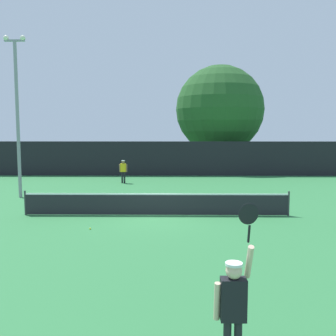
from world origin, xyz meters
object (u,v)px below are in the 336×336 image
(player_receiving, at_px, (123,169))
(parked_car_mid, at_px, (180,159))
(player_serving, at_px, (234,301))
(tennis_ball, at_px, (90,229))
(large_tree, at_px, (220,110))
(light_pole, at_px, (17,107))
(parked_car_near, at_px, (137,159))

(player_receiving, relative_size, parked_car_mid, 0.36)
(player_serving, height_order, parked_car_mid, player_serving)
(player_serving, bearing_deg, parked_car_mid, 90.31)
(tennis_ball, xyz_separation_m, large_tree, (7.49, 21.97, 5.65))
(player_serving, distance_m, large_tree, 30.80)
(player_serving, relative_size, parked_car_mid, 0.58)
(large_tree, bearing_deg, player_receiving, -129.98)
(player_serving, height_order, light_pole, light_pole)
(parked_car_near, xyz_separation_m, parked_car_mid, (4.41, 0.21, 0.00))
(player_serving, relative_size, large_tree, 0.26)
(parked_car_near, height_order, parked_car_mid, same)
(player_receiving, xyz_separation_m, light_pole, (-4.96, -5.77, 3.95))
(large_tree, relative_size, parked_car_near, 2.26)
(parked_car_near, bearing_deg, player_serving, -78.01)
(player_serving, bearing_deg, parked_car_near, 97.93)
(player_receiving, bearing_deg, parked_car_near, -89.01)
(player_serving, xyz_separation_m, parked_car_mid, (-0.18, 33.18, -0.38))
(parked_car_mid, bearing_deg, large_tree, -29.87)
(player_receiving, relative_size, light_pole, 0.19)
(player_receiving, height_order, large_tree, large_tree)
(tennis_ball, bearing_deg, player_serving, -64.38)
(player_serving, relative_size, player_receiving, 1.60)
(player_serving, distance_m, player_receiving, 21.30)
(player_receiving, relative_size, parked_car_near, 0.37)
(light_pole, relative_size, large_tree, 0.89)
(player_serving, distance_m, tennis_ball, 9.26)
(light_pole, bearing_deg, tennis_ball, -51.69)
(large_tree, xyz_separation_m, parked_car_near, (-8.11, 2.70, -4.90))
(player_serving, bearing_deg, tennis_ball, 115.62)
(player_serving, bearing_deg, player_receiving, 101.87)
(large_tree, distance_m, parked_car_near, 9.85)
(large_tree, bearing_deg, parked_car_near, 161.55)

